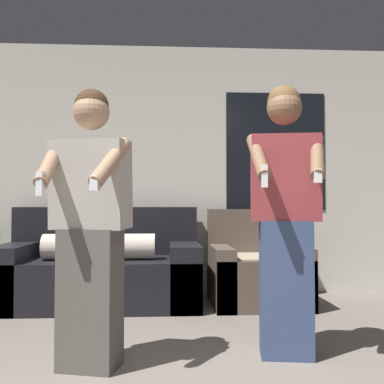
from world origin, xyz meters
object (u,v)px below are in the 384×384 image
at_px(couch, 102,271).
at_px(person_right, 285,217).
at_px(armchair, 256,272).
at_px(person_left, 90,226).

relative_size(couch, person_right, 1.09).
bearing_deg(person_right, armchair, 85.12).
height_order(couch, armchair, couch).
bearing_deg(person_left, person_right, 7.04).
relative_size(person_left, person_right, 0.95).
distance_m(couch, person_left, 1.83).
xyz_separation_m(couch, person_left, (0.18, -1.75, 0.50)).
distance_m(armchair, person_right, 1.66).
bearing_deg(armchair, couch, 178.33).
height_order(armchair, person_right, person_right).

